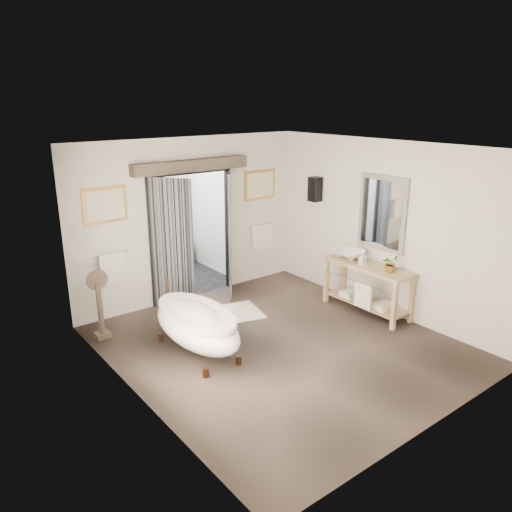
{
  "coord_description": "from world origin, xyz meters",
  "views": [
    {
      "loc": [
        -4.39,
        -5.06,
        3.53
      ],
      "look_at": [
        0.0,
        0.6,
        1.25
      ],
      "focal_mm": 35.0,
      "sensor_mm": 36.0,
      "label": 1
    }
  ],
  "objects_px": {
    "vanity": "(367,284)",
    "rug": "(226,314)",
    "clawfoot_tub": "(197,325)",
    "basin": "(351,255)"
  },
  "relations": [
    {
      "from": "vanity",
      "to": "clawfoot_tub",
      "type": "bearing_deg",
      "value": 169.78
    },
    {
      "from": "clawfoot_tub",
      "to": "basin",
      "type": "bearing_deg",
      "value": -3.11
    },
    {
      "from": "clawfoot_tub",
      "to": "basin",
      "type": "height_order",
      "value": "basin"
    },
    {
      "from": "clawfoot_tub",
      "to": "rug",
      "type": "bearing_deg",
      "value": 37.89
    },
    {
      "from": "vanity",
      "to": "basin",
      "type": "xyz_separation_m",
      "value": [
        -0.01,
        0.38,
        0.43
      ]
    },
    {
      "from": "vanity",
      "to": "basin",
      "type": "bearing_deg",
      "value": 90.89
    },
    {
      "from": "clawfoot_tub",
      "to": "basin",
      "type": "relative_size",
      "value": 3.77
    },
    {
      "from": "vanity",
      "to": "rug",
      "type": "relative_size",
      "value": 1.33
    },
    {
      "from": "vanity",
      "to": "rug",
      "type": "height_order",
      "value": "vanity"
    },
    {
      "from": "basin",
      "to": "rug",
      "type": "bearing_deg",
      "value": 134.38
    }
  ]
}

